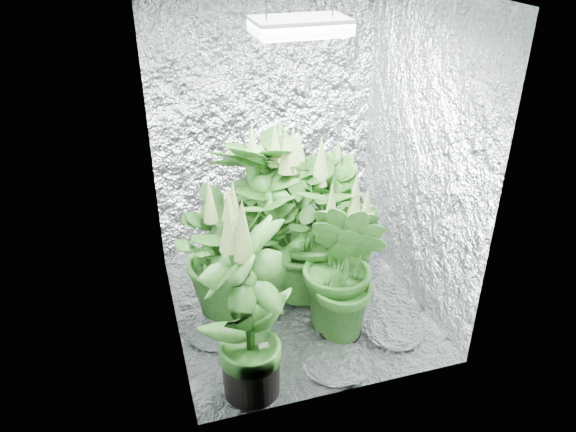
{
  "coord_description": "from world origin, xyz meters",
  "views": [
    {
      "loc": [
        -0.94,
        -2.88,
        2.38
      ],
      "look_at": [
        -0.07,
        0.0,
        0.71
      ],
      "focal_mm": 35.0,
      "sensor_mm": 36.0,
      "label": 1
    }
  ],
  "objects_px": {
    "plant_b": "(289,211)",
    "plant_f": "(249,312)",
    "circulation_fan": "(356,244)",
    "plant_g": "(344,268)",
    "plant_c": "(327,217)",
    "plant_a": "(232,250)",
    "plant_d": "(262,221)",
    "grow_lamp": "(300,26)",
    "plant_e": "(309,224)"
  },
  "relations": [
    {
      "from": "grow_lamp",
      "to": "circulation_fan",
      "type": "bearing_deg",
      "value": 32.97
    },
    {
      "from": "plant_e",
      "to": "circulation_fan",
      "type": "distance_m",
      "value": 0.67
    },
    {
      "from": "circulation_fan",
      "to": "plant_e",
      "type": "bearing_deg",
      "value": -141.4
    },
    {
      "from": "plant_b",
      "to": "plant_g",
      "type": "distance_m",
      "value": 0.71
    },
    {
      "from": "plant_d",
      "to": "plant_e",
      "type": "distance_m",
      "value": 0.3
    },
    {
      "from": "grow_lamp",
      "to": "plant_g",
      "type": "distance_m",
      "value": 1.39
    },
    {
      "from": "plant_c",
      "to": "plant_f",
      "type": "xyz_separation_m",
      "value": [
        -0.81,
        -1.01,
        0.11
      ]
    },
    {
      "from": "plant_f",
      "to": "circulation_fan",
      "type": "xyz_separation_m",
      "value": [
        1.05,
        1.02,
        -0.38
      ]
    },
    {
      "from": "plant_b",
      "to": "circulation_fan",
      "type": "height_order",
      "value": "plant_b"
    },
    {
      "from": "plant_g",
      "to": "plant_f",
      "type": "bearing_deg",
      "value": -154.32
    },
    {
      "from": "plant_e",
      "to": "plant_f",
      "type": "bearing_deg",
      "value": -127.65
    },
    {
      "from": "plant_a",
      "to": "plant_f",
      "type": "bearing_deg",
      "value": -94.73
    },
    {
      "from": "plant_c",
      "to": "circulation_fan",
      "type": "distance_m",
      "value": 0.36
    },
    {
      "from": "circulation_fan",
      "to": "plant_f",
      "type": "bearing_deg",
      "value": -126.5
    },
    {
      "from": "plant_b",
      "to": "plant_e",
      "type": "distance_m",
      "value": 0.26
    },
    {
      "from": "plant_d",
      "to": "plant_f",
      "type": "bearing_deg",
      "value": -109.11
    },
    {
      "from": "plant_f",
      "to": "plant_e",
      "type": "bearing_deg",
      "value": 52.35
    },
    {
      "from": "plant_f",
      "to": "circulation_fan",
      "type": "height_order",
      "value": "plant_f"
    },
    {
      "from": "grow_lamp",
      "to": "plant_e",
      "type": "xyz_separation_m",
      "value": [
        0.11,
        0.12,
        -1.27
      ]
    },
    {
      "from": "plant_g",
      "to": "circulation_fan",
      "type": "relative_size",
      "value": 2.67
    },
    {
      "from": "grow_lamp",
      "to": "plant_d",
      "type": "relative_size",
      "value": 0.4
    },
    {
      "from": "plant_c",
      "to": "plant_g",
      "type": "relative_size",
      "value": 0.91
    },
    {
      "from": "grow_lamp",
      "to": "circulation_fan",
      "type": "xyz_separation_m",
      "value": [
        0.58,
        0.38,
        -1.66
      ]
    },
    {
      "from": "plant_c",
      "to": "grow_lamp",
      "type": "bearing_deg",
      "value": -132.58
    },
    {
      "from": "plant_g",
      "to": "circulation_fan",
      "type": "xyz_separation_m",
      "value": [
        0.4,
        0.7,
        -0.32
      ]
    },
    {
      "from": "grow_lamp",
      "to": "plant_c",
      "type": "relative_size",
      "value": 0.52
    },
    {
      "from": "plant_g",
      "to": "circulation_fan",
      "type": "height_order",
      "value": "plant_g"
    },
    {
      "from": "plant_c",
      "to": "circulation_fan",
      "type": "bearing_deg",
      "value": 1.88
    },
    {
      "from": "plant_c",
      "to": "plant_g",
      "type": "bearing_deg",
      "value": -102.65
    },
    {
      "from": "grow_lamp",
      "to": "plant_b",
      "type": "xyz_separation_m",
      "value": [
        0.05,
        0.37,
        -1.29
      ]
    },
    {
      "from": "plant_a",
      "to": "plant_g",
      "type": "xyz_separation_m",
      "value": [
        0.59,
        -0.42,
        0.02
      ]
    },
    {
      "from": "plant_f",
      "to": "circulation_fan",
      "type": "distance_m",
      "value": 1.51
    },
    {
      "from": "plant_d",
      "to": "plant_b",
      "type": "bearing_deg",
      "value": 34.17
    },
    {
      "from": "plant_e",
      "to": "plant_g",
      "type": "bearing_deg",
      "value": -80.75
    },
    {
      "from": "plant_b",
      "to": "plant_f",
      "type": "xyz_separation_m",
      "value": [
        -0.52,
        -1.01,
        0.02
      ]
    },
    {
      "from": "plant_d",
      "to": "circulation_fan",
      "type": "xyz_separation_m",
      "value": [
        0.76,
        0.17,
        -0.41
      ]
    },
    {
      "from": "plant_b",
      "to": "plant_d",
      "type": "relative_size",
      "value": 0.92
    },
    {
      "from": "circulation_fan",
      "to": "plant_c",
      "type": "bearing_deg",
      "value": -168.65
    },
    {
      "from": "plant_f",
      "to": "plant_d",
      "type": "bearing_deg",
      "value": 70.89
    },
    {
      "from": "plant_a",
      "to": "plant_d",
      "type": "distance_m",
      "value": 0.28
    },
    {
      "from": "plant_c",
      "to": "plant_e",
      "type": "relative_size",
      "value": 0.75
    },
    {
      "from": "plant_c",
      "to": "plant_e",
      "type": "xyz_separation_m",
      "value": [
        -0.23,
        -0.25,
        0.12
      ]
    },
    {
      "from": "plant_a",
      "to": "circulation_fan",
      "type": "distance_m",
      "value": 1.07
    },
    {
      "from": "plant_a",
      "to": "plant_d",
      "type": "bearing_deg",
      "value": 26.32
    },
    {
      "from": "grow_lamp",
      "to": "plant_d",
      "type": "height_order",
      "value": "grow_lamp"
    },
    {
      "from": "circulation_fan",
      "to": "plant_b",
      "type": "bearing_deg",
      "value": -169.37
    },
    {
      "from": "plant_c",
      "to": "plant_d",
      "type": "xyz_separation_m",
      "value": [
        -0.52,
        -0.16,
        0.14
      ]
    },
    {
      "from": "plant_a",
      "to": "plant_g",
      "type": "height_order",
      "value": "plant_g"
    },
    {
      "from": "plant_a",
      "to": "plant_b",
      "type": "bearing_deg",
      "value": 30.36
    },
    {
      "from": "plant_c",
      "to": "plant_d",
      "type": "height_order",
      "value": "plant_d"
    }
  ]
}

